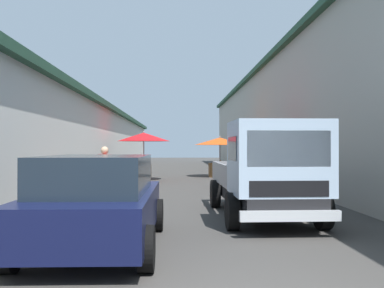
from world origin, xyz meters
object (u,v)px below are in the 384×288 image
object	(u,v)px
fruit_stall_near_right	(256,147)
hatchback_car	(98,201)
fruit_stall_near_left	(219,145)
vendor_by_crates	(105,171)
fruit_stall_far_right	(144,142)
parked_scooter	(280,184)
delivery_truck	(270,173)

from	to	relation	value
fruit_stall_near_right	hatchback_car	distance (m)	10.09
fruit_stall_near_left	vendor_by_crates	distance (m)	11.24
vendor_by_crates	fruit_stall_far_right	bearing A→B (deg)	-3.07
parked_scooter	fruit_stall_near_left	bearing A→B (deg)	5.97
fruit_stall_far_right	vendor_by_crates	world-z (taller)	fruit_stall_far_right
parked_scooter	fruit_stall_near_right	bearing A→B (deg)	4.52
delivery_truck	vendor_by_crates	distance (m)	5.03
fruit_stall_near_left	fruit_stall_near_right	bearing A→B (deg)	-173.41
fruit_stall_near_left	fruit_stall_near_right	distance (m)	6.51
vendor_by_crates	fruit_stall_near_left	bearing A→B (deg)	-22.18
fruit_stall_near_right	delivery_truck	world-z (taller)	fruit_stall_near_right
fruit_stall_near_right	delivery_truck	bearing A→B (deg)	171.50
fruit_stall_near_left	hatchback_car	size ratio (longest dim) A/B	0.68
fruit_stall_near_left	parked_scooter	distance (m)	9.35
fruit_stall_near_right	delivery_truck	distance (m)	7.17
fruit_stall_near_right	fruit_stall_far_right	bearing A→B (deg)	46.65
fruit_stall_near_right	parked_scooter	bearing A→B (deg)	-175.48
hatchback_car	vendor_by_crates	distance (m)	5.26
hatchback_car	parked_scooter	world-z (taller)	hatchback_car
hatchback_car	delivery_truck	xyz separation A→B (m)	(2.05, -3.15, 0.30)
fruit_stall_near_left	fruit_stall_far_right	distance (m)	4.38
delivery_truck	parked_scooter	world-z (taller)	delivery_truck
hatchback_car	parked_scooter	size ratio (longest dim) A/B	2.32
hatchback_car	fruit_stall_far_right	bearing A→B (deg)	1.42
fruit_stall_near_left	parked_scooter	xyz separation A→B (m)	(-9.22, -0.97, -1.22)
vendor_by_crates	fruit_stall_near_right	bearing A→B (deg)	-51.79
vendor_by_crates	parked_scooter	world-z (taller)	vendor_by_crates
vendor_by_crates	hatchback_car	bearing A→B (deg)	-171.56
parked_scooter	fruit_stall_far_right	bearing A→B (deg)	34.04
delivery_truck	fruit_stall_near_right	bearing A→B (deg)	-8.50
fruit_stall_far_right	vendor_by_crates	size ratio (longest dim) A/B	1.55
fruit_stall_near_left	hatchback_car	distance (m)	16.00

